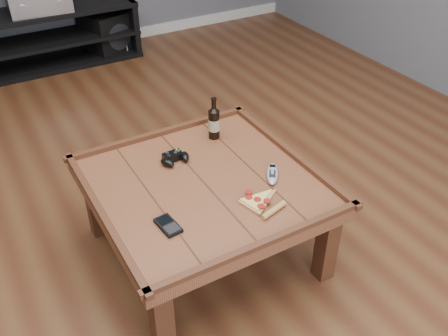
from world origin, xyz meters
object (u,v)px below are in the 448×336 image
coffee_table (204,192)px  remote_control (272,174)px  media_console (57,37)px  pizza_slice (260,203)px  beer_bottle (214,122)px  smartphone (168,225)px  av_receiver (38,0)px  game_controller (175,158)px  subwoofer (107,32)px  game_console (123,43)px

coffee_table → remote_control: size_ratio=5.98×
media_console → pizza_slice: (0.14, -3.01, 0.21)m
beer_bottle → smartphone: (-0.50, -0.52, -0.08)m
coffee_table → beer_bottle: (0.23, 0.32, 0.15)m
pizza_slice → av_receiver: size_ratio=0.55×
game_controller → remote_control: game_controller is taller
subwoofer → beer_bottle: bearing=-112.1°
av_receiver → game_console: av_receiver is taller
pizza_slice → subwoofer: pizza_slice is taller
smartphone → subwoofer: size_ratio=0.29×
media_console → smartphone: bearing=-95.2°
media_console → av_receiver: av_receiver is taller
pizza_slice → game_console: pizza_slice is taller
remote_control → game_console: size_ratio=0.82×
game_controller → subwoofer: game_controller is taller
game_controller → av_receiver: av_receiver is taller
media_console → av_receiver: (-0.09, -0.01, 0.34)m
coffee_table → media_console: media_console is taller
smartphone → beer_bottle: bearing=39.9°
media_console → coffee_table: bearing=-90.0°
pizza_slice → av_receiver: bearing=79.5°
coffee_table → game_controller: (-0.04, 0.22, 0.08)m
remote_control → game_console: remote_control is taller
media_console → av_receiver: size_ratio=2.73×
coffee_table → pizza_slice: bearing=-62.5°
smartphone → remote_control: 0.58m
beer_bottle → smartphone: beer_bottle is taller
av_receiver → pizza_slice: bearing=-82.0°
coffee_table → av_receiver: av_receiver is taller
smartphone → game_console: bearing=67.9°
coffee_table → media_console: bearing=90.0°
pizza_slice → game_console: size_ratio=1.34×
media_console → game_controller: 2.54m
beer_bottle → smartphone: bearing=-134.3°
coffee_table → game_console: size_ratio=4.90×
pizza_slice → av_receiver: 3.02m
beer_bottle → remote_control: 0.45m
media_console → smartphone: media_console is taller
remote_control → game_console: (0.28, 2.83, -0.37)m
pizza_slice → smartphone: bearing=156.1°
media_console → subwoofer: size_ratio=2.95×
pizza_slice → game_console: (0.44, 2.97, -0.36)m
game_controller → pizza_slice: size_ratio=0.58×
media_console → remote_control: bearing=-84.0°
coffee_table → game_console: bearing=77.9°
av_receiver → game_console: size_ratio=2.44×
coffee_table → beer_bottle: beer_bottle is taller
av_receiver → subwoofer: av_receiver is taller
pizza_slice → remote_control: (0.17, 0.15, 0.00)m
coffee_table → subwoofer: coffee_table is taller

